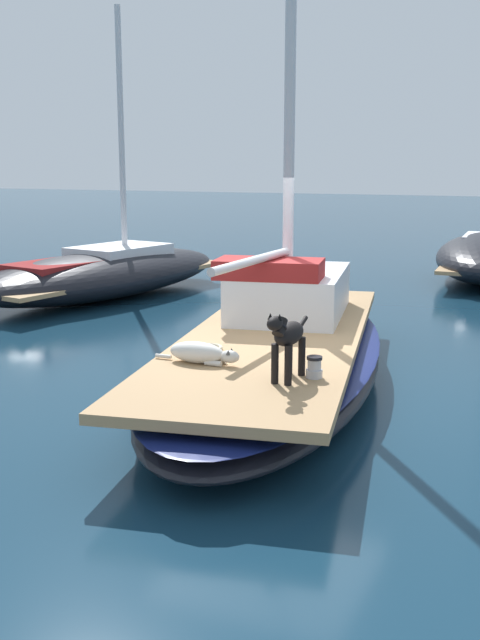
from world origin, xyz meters
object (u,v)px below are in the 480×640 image
at_px(dog_black, 287,337).
at_px(coiled_rope, 208,348).
at_px(dog_white, 200,353).
at_px(moored_boat_port_side, 103,272).
at_px(sailboat_main, 274,359).
at_px(deck_winch, 314,368).

distance_m(dog_black, coiled_rope, 1.49).
distance_m(dog_white, moored_boat_port_side, 8.08).
bearing_deg(dog_white, moored_boat_port_side, 132.23).
relative_size(dog_black, coiled_rope, 2.89).
bearing_deg(coiled_rope, dog_white, -71.05).
relative_size(sailboat_main, moored_boat_port_side, 1.10).
xyz_separation_m(sailboat_main, dog_white, (-0.16, -1.62, 0.43)).
xyz_separation_m(dog_white, deck_winch, (1.24, -0.02, -0.01)).
bearing_deg(moored_boat_port_side, dog_black, -43.79).
xyz_separation_m(dog_black, dog_white, (-1.04, 0.22, -0.32)).
bearing_deg(moored_boat_port_side, deck_winch, -41.95).
bearing_deg(sailboat_main, deck_winch, -56.55).
bearing_deg(dog_black, sailboat_main, 115.48).
bearing_deg(sailboat_main, moored_boat_port_side, 142.04).
relative_size(sailboat_main, dog_black, 8.13).
distance_m(deck_winch, moored_boat_port_side, 8.97).
bearing_deg(coiled_rope, dog_black, -31.45).
height_order(sailboat_main, moored_boat_port_side, moored_boat_port_side).
height_order(dog_white, deck_winch, dog_white).
distance_m(sailboat_main, moored_boat_port_side, 7.09).
xyz_separation_m(coiled_rope, moored_boat_port_side, (-5.24, 5.45, -0.18)).
bearing_deg(deck_winch, coiled_rope, 159.08).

